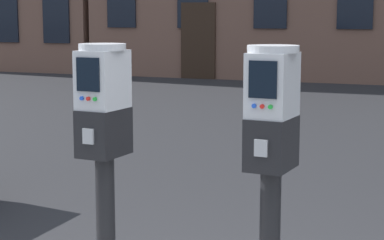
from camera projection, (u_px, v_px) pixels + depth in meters
parking_meter_near_kerb at (104, 142)px, 3.19m from camera, size 0.23×0.26×1.47m
parking_meter_twin_adjacent at (271, 154)px, 2.89m from camera, size 0.23×0.26×1.47m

